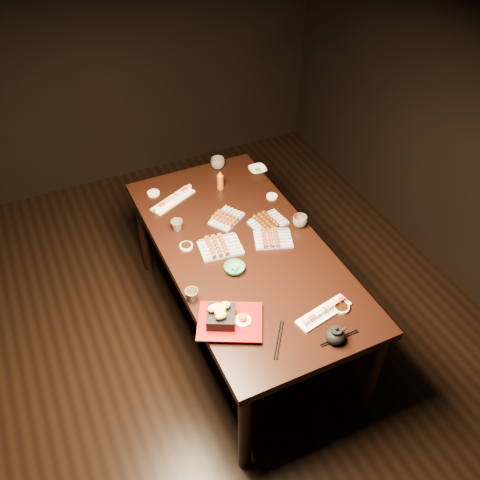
# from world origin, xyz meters

# --- Properties ---
(ground) EXTENTS (5.00, 5.00, 0.00)m
(ground) POSITION_xyz_m (0.00, 0.00, 0.00)
(ground) COLOR black
(ground) RESTS_ON ground
(dining_table) EXTENTS (1.06, 1.87, 0.75)m
(dining_table) POSITION_xyz_m (0.39, 0.37, 0.38)
(dining_table) COLOR black
(dining_table) RESTS_ON ground
(sushi_platter_near) EXTENTS (0.33, 0.15, 0.04)m
(sushi_platter_near) POSITION_xyz_m (0.54, -0.25, 0.77)
(sushi_platter_near) COLOR white
(sushi_platter_near) RESTS_ON dining_table
(sushi_platter_far) EXTENTS (0.33, 0.22, 0.04)m
(sushi_platter_far) POSITION_xyz_m (0.16, 0.97, 0.77)
(sushi_platter_far) COLOR white
(sushi_platter_far) RESTS_ON dining_table
(yakitori_plate_center) EXTENTS (0.26, 0.20, 0.06)m
(yakitori_plate_center) POSITION_xyz_m (0.26, 0.42, 0.78)
(yakitori_plate_center) COLOR #828EB6
(yakitori_plate_center) RESTS_ON dining_table
(yakitori_plate_right) EXTENTS (0.26, 0.22, 0.06)m
(yakitori_plate_right) POSITION_xyz_m (0.57, 0.36, 0.78)
(yakitori_plate_right) COLOR #828EB6
(yakitori_plate_right) RESTS_ON dining_table
(yakitori_plate_left) EXTENTS (0.25, 0.23, 0.05)m
(yakitori_plate_left) POSITION_xyz_m (0.40, 0.65, 0.78)
(yakitori_plate_left) COLOR #828EB6
(yakitori_plate_left) RESTS_ON dining_table
(tsukune_plate) EXTENTS (0.23, 0.19, 0.05)m
(tsukune_plate) POSITION_xyz_m (0.62, 0.51, 0.78)
(tsukune_plate) COLOR #828EB6
(tsukune_plate) RESTS_ON dining_table
(edamame_bowl_green) EXTENTS (0.14, 0.14, 0.04)m
(edamame_bowl_green) POSITION_xyz_m (0.26, 0.22, 0.77)
(edamame_bowl_green) COLOR #297E65
(edamame_bowl_green) RESTS_ON dining_table
(edamame_bowl_cream) EXTENTS (0.13, 0.13, 0.03)m
(edamame_bowl_cream) POSITION_xyz_m (0.81, 1.04, 0.76)
(edamame_bowl_cream) COLOR beige
(edamame_bowl_cream) RESTS_ON dining_table
(tempura_tray) EXTENTS (0.40, 0.37, 0.12)m
(tempura_tray) POSITION_xyz_m (0.08, -0.11, 0.81)
(tempura_tray) COLOR black
(tempura_tray) RESTS_ON dining_table
(teacup_near_left) EXTENTS (0.09, 0.09, 0.07)m
(teacup_near_left) POSITION_xyz_m (-0.03, 0.12, 0.78)
(teacup_near_left) COLOR #52493F
(teacup_near_left) RESTS_ON dining_table
(teacup_mid_right) EXTENTS (0.12, 0.12, 0.07)m
(teacup_mid_right) POSITION_xyz_m (0.78, 0.41, 0.79)
(teacup_mid_right) COLOR #52493F
(teacup_mid_right) RESTS_ON dining_table
(teacup_far_left) EXTENTS (0.10, 0.10, 0.07)m
(teacup_far_left) POSITION_xyz_m (0.09, 0.69, 0.78)
(teacup_far_left) COLOR #52493F
(teacup_far_left) RESTS_ON dining_table
(teacup_far_right) EXTENTS (0.12, 0.12, 0.08)m
(teacup_far_right) POSITION_xyz_m (0.58, 1.19, 0.79)
(teacup_far_right) COLOR #52493F
(teacup_far_right) RESTS_ON dining_table
(teapot) EXTENTS (0.13, 0.13, 0.10)m
(teapot) POSITION_xyz_m (0.50, -0.42, 0.80)
(teapot) COLOR black
(teapot) RESTS_ON dining_table
(condiment_bottle) EXTENTS (0.05, 0.05, 0.13)m
(condiment_bottle) POSITION_xyz_m (0.50, 0.97, 0.82)
(condiment_bottle) COLOR brown
(condiment_bottle) RESTS_ON dining_table
(sauce_dish_west) EXTENTS (0.09, 0.09, 0.01)m
(sauce_dish_west) POSITION_xyz_m (0.09, 0.52, 0.76)
(sauce_dish_west) COLOR white
(sauce_dish_west) RESTS_ON dining_table
(sauce_dish_east) EXTENTS (0.09, 0.09, 0.01)m
(sauce_dish_east) POSITION_xyz_m (0.76, 0.73, 0.76)
(sauce_dish_east) COLOR white
(sauce_dish_east) RESTS_ON dining_table
(sauce_dish_se) EXTENTS (0.11, 0.11, 0.02)m
(sauce_dish_se) POSITION_xyz_m (0.64, -0.26, 0.76)
(sauce_dish_se) COLOR white
(sauce_dish_se) RESTS_ON dining_table
(sauce_dish_nw) EXTENTS (0.09, 0.09, 0.01)m
(sauce_dish_nw) POSITION_xyz_m (0.07, 1.09, 0.76)
(sauce_dish_nw) COLOR white
(sauce_dish_nw) RESTS_ON dining_table
(chopsticks_near) EXTENTS (0.16, 0.20, 0.01)m
(chopsticks_near) POSITION_xyz_m (0.25, -0.30, 0.75)
(chopsticks_near) COLOR black
(chopsticks_near) RESTS_ON dining_table
(chopsticks_se) EXTENTS (0.21, 0.02, 0.01)m
(chopsticks_se) POSITION_xyz_m (0.53, -0.42, 0.75)
(chopsticks_se) COLOR black
(chopsticks_se) RESTS_ON dining_table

